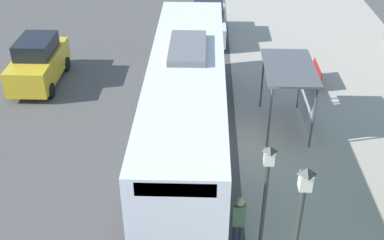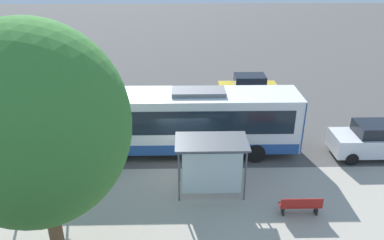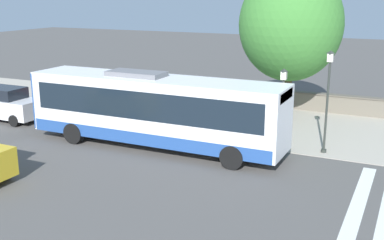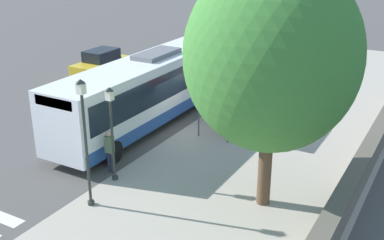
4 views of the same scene
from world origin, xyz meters
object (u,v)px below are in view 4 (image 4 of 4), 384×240
(bus_shelter, at_px, (230,88))
(shade_tree, at_px, (272,56))
(bench, at_px, (287,105))
(street_lamp_near, at_px, (85,134))
(street_lamp_far, at_px, (112,126))
(bus, at_px, (147,90))
(parked_car_far_lane, at_px, (101,67))
(pedestrian, at_px, (110,148))
(parked_car_behind_bus, at_px, (244,64))

(bus_shelter, xyz_separation_m, shade_tree, (-3.92, 5.49, 3.17))
(bench, xyz_separation_m, street_lamp_near, (2.88, 12.11, 2.23))
(street_lamp_near, distance_m, street_lamp_far, 1.97)
(bus, bearing_deg, parked_car_far_lane, -34.40)
(pedestrian, relative_size, street_lamp_near, 0.39)
(parked_car_far_lane, bearing_deg, bus_shelter, 162.74)
(bus, height_order, shade_tree, shade_tree)
(parked_car_behind_bus, height_order, parked_car_far_lane, parked_car_far_lane)
(bus_shelter, relative_size, street_lamp_near, 0.68)
(parked_car_behind_bus, bearing_deg, shade_tree, 116.42)
(bus, bearing_deg, shade_tree, 151.68)
(bus_shelter, bearing_deg, shade_tree, 125.55)
(bench, xyz_separation_m, street_lamp_far, (3.29, 10.24, 1.76))
(bus_shelter, relative_size, bench, 1.81)
(street_lamp_far, bearing_deg, bench, -107.82)
(bus_shelter, bearing_deg, street_lamp_near, 81.67)
(street_lamp_far, bearing_deg, pedestrian, -39.57)
(bus_shelter, xyz_separation_m, street_lamp_far, (1.67, 6.70, 0.13))
(bus, relative_size, street_lamp_far, 3.25)
(bench, height_order, street_lamp_near, street_lamp_near)
(pedestrian, distance_m, parked_car_far_lane, 12.61)
(street_lamp_near, bearing_deg, pedestrian, -67.43)
(parked_car_behind_bus, bearing_deg, street_lamp_far, 95.28)
(street_lamp_far, distance_m, shade_tree, 6.48)
(bench, relative_size, street_lamp_far, 0.46)
(bus, height_order, parked_car_far_lane, bus)
(bus_shelter, distance_m, parked_car_behind_bus, 9.24)
(pedestrian, relative_size, parked_car_behind_bus, 0.42)
(bench, bearing_deg, parked_car_far_lane, 1.27)
(pedestrian, bearing_deg, parked_car_far_lane, -48.95)
(pedestrian, distance_m, shade_tree, 7.50)
(street_lamp_near, xyz_separation_m, parked_car_behind_bus, (1.83, -17.20, -1.79))
(bus, height_order, street_lamp_near, street_lamp_near)
(bus_shelter, height_order, pedestrian, bus_shelter)
(bus_shelter, bearing_deg, parked_car_behind_bus, -70.30)
(street_lamp_near, bearing_deg, street_lamp_far, -77.49)
(bus, relative_size, street_lamp_near, 2.65)
(bus_shelter, xyz_separation_m, bench, (-1.62, -3.53, -1.63))
(parked_car_far_lane, bearing_deg, street_lamp_far, 131.55)
(street_lamp_near, bearing_deg, shade_tree, -149.20)
(bus, xyz_separation_m, parked_car_far_lane, (6.70, -4.59, -0.82))
(bench, xyz_separation_m, shade_tree, (-2.30, 9.02, 4.80))
(street_lamp_near, distance_m, shade_tree, 6.55)
(street_lamp_near, bearing_deg, parked_car_behind_bus, -83.92)
(bus_shelter, xyz_separation_m, street_lamp_near, (1.26, 8.58, 0.60))
(parked_car_far_lane, bearing_deg, bus, 145.60)
(parked_car_behind_bus, bearing_deg, bus_shelter, 109.70)
(pedestrian, distance_m, bench, 10.52)
(street_lamp_far, bearing_deg, parked_car_far_lane, -48.45)
(bus, bearing_deg, street_lamp_far, 111.61)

